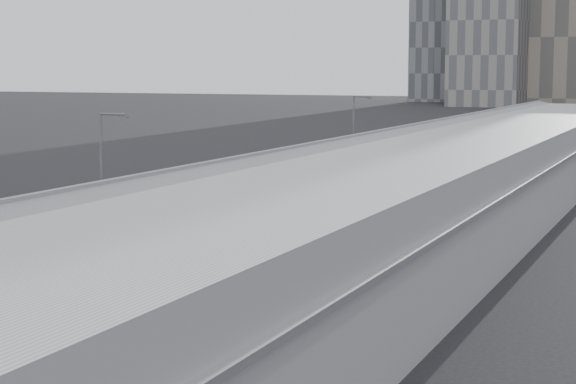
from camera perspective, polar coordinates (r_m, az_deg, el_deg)
The scene contains 15 objects.
sidewalk at distance 63.60m, azimuth 4.82°, elevation -3.18°, with size 10.00×170.00×0.12m, color gray.
lane_line at distance 67.65m, azimuth -3.64°, elevation -2.58°, with size 0.12×160.00×0.02m, color gold.
depot at distance 61.91m, azimuth 8.35°, elevation -0.29°, with size 12.45×160.40×7.20m.
bus_2 at distance 49.15m, azimuth -9.88°, elevation -4.61°, with size 3.05×12.67×3.68m.
bus_3 at distance 58.80m, azimuth -4.24°, elevation -2.52°, with size 3.33×13.04×3.77m.
bus_4 at distance 72.01m, azimuth 1.64°, elevation -0.74°, with size 3.05×12.59×3.65m.
bus_5 at distance 83.91m, azimuth 4.65°, elevation 0.34°, with size 3.36×12.13×3.50m.
bus_6 at distance 99.17m, azimuth 7.78°, elevation 1.50°, with size 3.56×13.95×4.04m.
tree_1 at distance 41.35m, azimuth -11.02°, elevation -5.04°, with size 1.68×1.68×3.73m.
tree_2 at distance 68.05m, azimuth 3.27°, elevation 0.37°, with size 2.37×2.37×4.61m.
tree_3 at distance 85.71m, azimuth 7.98°, elevation 1.52°, with size 1.27×1.27×3.79m.
street_lamp_near at distance 59.28m, azimuth -10.83°, elevation 0.97°, with size 2.04×0.22×9.02m.
street_lamp_far at distance 101.08m, azimuth 4.00°, elevation 3.60°, with size 2.04×0.22×8.86m.
shipping_container at distance 115.79m, azimuth 6.39°, elevation 2.22°, with size 2.16×5.61×2.87m, color #11381D.
suv at distance 140.06m, azimuth 10.11°, elevation 2.80°, with size 2.93×6.36×1.77m, color black.
Camera 1 is at (29.02, -4.25, 11.60)m, focal length 60.00 mm.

